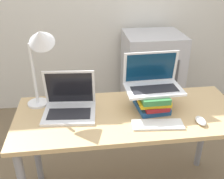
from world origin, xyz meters
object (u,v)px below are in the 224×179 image
mouse (201,121)px  desk_lamp (40,46)px  mini_fridge (151,76)px  book_stack (152,100)px  wireless_keyboard (158,124)px  laptop_on_books (153,82)px  laptop_left (70,105)px

mouse → desk_lamp: desk_lamp is taller
desk_lamp → mini_fridge: desk_lamp is taller
mouse → mini_fridge: 1.33m
book_stack → wireless_keyboard: 0.20m
laptop_on_books → wireless_keyboard: 0.29m
wireless_keyboard → mini_fridge: 1.36m
wireless_keyboard → laptop_left: bearing=157.0°
book_stack → wireless_keyboard: book_stack is taller
wireless_keyboard → desk_lamp: (-0.68, 0.32, 0.42)m
laptop_left → book_stack: bearing=-3.9°
book_stack → mouse: book_stack is taller
book_stack → mini_fridge: bearing=74.3°
laptop_left → mini_fridge: (0.85, 1.07, -0.32)m
book_stack → wireless_keyboard: size_ratio=0.83×
laptop_on_books → desk_lamp: 0.75m
laptop_on_books → book_stack: bearing=-98.9°
laptop_on_books → desk_lamp: (-0.70, 0.09, 0.24)m
book_stack → wireless_keyboard: bearing=-93.8°
mouse → desk_lamp: size_ratio=0.18×
mouse → mini_fridge: mini_fridge is taller
laptop_on_books → mouse: size_ratio=3.68×
laptop_left → wireless_keyboard: size_ratio=1.12×
mini_fridge → laptop_left: bearing=-128.6°
book_stack → mini_fridge: (0.31, 1.10, -0.34)m
mini_fridge → laptop_on_books: bearing=-106.0°
laptop_on_books → mini_fridge: size_ratio=0.39×
desk_lamp → mini_fridge: (1.00, 0.97, -0.69)m
book_stack → laptop_on_books: laptop_on_books is taller
laptop_on_books → mini_fridge: 1.19m
laptop_left → book_stack: laptop_left is taller
book_stack → desk_lamp: size_ratio=0.46×
desk_lamp → mini_fridge: size_ratio=0.60×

